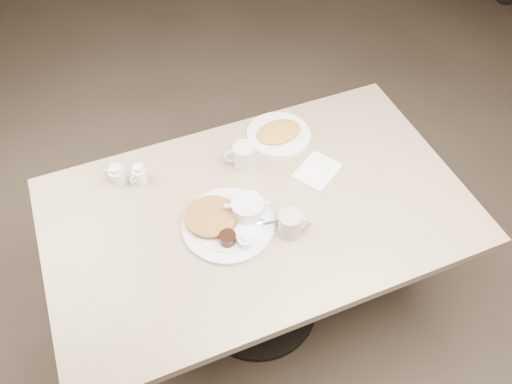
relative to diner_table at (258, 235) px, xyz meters
name	(u,v)px	position (x,y,z in m)	size (l,w,h in m)	color
room	(259,56)	(0.00, 0.00, 0.82)	(7.04, 8.04, 2.84)	#4C3F33
diner_table	(258,235)	(0.00, 0.00, 0.00)	(1.50, 0.90, 0.75)	tan
main_plate	(230,220)	(-0.12, -0.02, 0.19)	(0.42, 0.40, 0.07)	silver
coffee_mug_near	(291,224)	(0.06, -0.13, 0.22)	(0.12, 0.11, 0.09)	#B7A89A
napkin	(317,172)	(0.27, 0.07, 0.18)	(0.20, 0.19, 0.02)	white
coffee_mug_far	(243,156)	(0.03, 0.21, 0.22)	(0.13, 0.11, 0.10)	silver
creamer_left	(139,174)	(-0.36, 0.28, 0.21)	(0.07, 0.05, 0.08)	white
creamer_right	(117,175)	(-0.44, 0.31, 0.21)	(0.08, 0.07, 0.08)	white
hash_plate	(279,134)	(0.21, 0.31, 0.18)	(0.28, 0.28, 0.04)	white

